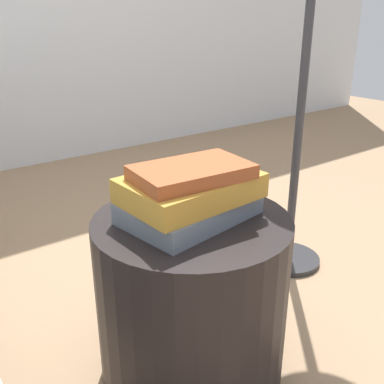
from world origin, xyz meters
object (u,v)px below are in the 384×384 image
book_ochre (189,188)px  book_rust (192,172)px  side_table (192,298)px  book_slate (191,208)px

book_ochre → book_rust: size_ratio=1.18×
side_table → book_slate: (0.00, 0.01, 0.24)m
book_ochre → book_rust: book_rust is taller
side_table → book_slate: bearing=65.4°
side_table → book_rust: book_rust is taller
book_slate → book_rust: (-0.01, -0.02, 0.10)m
side_table → book_ochre: bearing=125.5°
side_table → book_slate: 0.24m
side_table → book_ochre: 0.29m
side_table → book_rust: bearing=-128.6°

